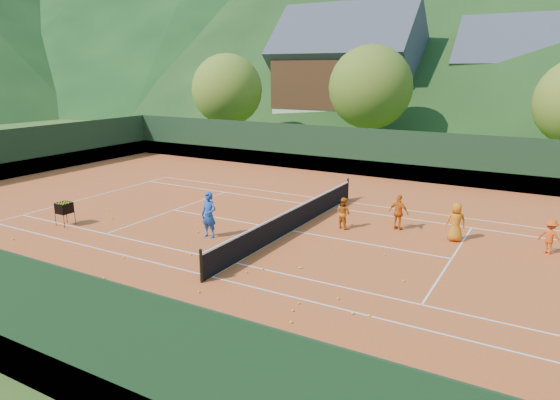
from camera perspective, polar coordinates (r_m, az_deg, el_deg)
The scene contains 45 objects.
ground at distance 20.73m, azimuth 1.41°, elevation -3.59°, with size 400.00×400.00×0.00m, color #315119.
clay_court at distance 20.72m, azimuth 1.41°, elevation -3.56°, with size 40.00×24.00×0.02m, color #C04E1F.
coach at distance 19.87m, azimuth -8.12°, elevation -1.71°, with size 0.67×0.44×1.83m, color #1A4AAA.
student_a at distance 21.03m, azimuth 7.27°, elevation -1.47°, with size 0.65×0.51×1.33m, color #CA6111.
student_b at distance 21.23m, azimuth 13.42°, elevation -1.38°, with size 0.88×0.37×1.50m, color orange.
student_c at distance 20.44m, azimuth 19.45°, elevation -2.39°, with size 0.75×0.49×1.53m, color orange.
student_d at distance 20.48m, azimuth 28.49°, elevation -3.70°, with size 0.83×0.48×1.29m, color #DB4B13.
tennis_ball_0 at distance 15.35m, azimuth -9.26°, elevation -10.31°, with size 0.07×0.07×0.07m, color yellow.
tennis_ball_1 at distance 16.77m, azimuth -24.32°, elevation -9.27°, with size 0.07×0.07×0.07m, color yellow.
tennis_ball_2 at distance 20.72m, azimuth -9.39°, elevation -3.63°, with size 0.07×0.07×0.07m, color yellow.
tennis_ball_3 at distance 17.59m, azimuth -22.85°, elevation -7.99°, with size 0.07×0.07×0.07m, color yellow.
tennis_ball_4 at distance 14.03m, azimuth 10.16°, elevation -12.86°, with size 0.07×0.07×0.07m, color yellow.
tennis_ball_5 at distance 12.41m, azimuth -2.49°, elevation -16.55°, with size 0.07×0.07×0.07m, color yellow.
tennis_ball_6 at distance 18.55m, azimuth -17.46°, elevation -6.33°, with size 0.07×0.07×0.07m, color yellow.
tennis_ball_7 at distance 13.50m, azimuth 1.27°, elevation -13.77°, with size 0.07×0.07×0.07m, color yellow.
tennis_ball_8 at distance 22.37m, azimuth -17.40°, elevation -2.75°, with size 0.07×0.07×0.07m, color yellow.
tennis_ball_9 at distance 23.54m, azimuth -18.65°, elevation -2.00°, with size 0.07×0.07×0.07m, color yellow.
tennis_ball_10 at distance 14.49m, azimuth 2.15°, elevation -11.69°, with size 0.07×0.07×0.07m, color yellow.
tennis_ball_11 at distance 18.38m, azimuth 11.86°, elevation -6.15°, with size 0.07×0.07×0.07m, color yellow.
tennis_ball_12 at distance 13.28m, azimuth -7.94°, elevation -14.43°, with size 0.07×0.07×0.07m, color yellow.
tennis_ball_13 at distance 22.23m, azimuth -28.20°, elevation -3.96°, with size 0.07×0.07×0.07m, color yellow.
tennis_ball_14 at distance 16.75m, azimuth -22.81°, elevation -9.13°, with size 0.07×0.07×0.07m, color yellow.
tennis_ball_15 at distance 14.07m, azimuth 8.29°, elevation -12.69°, with size 0.07×0.07×0.07m, color yellow.
tennis_ball_16 at distance 16.88m, azimuth -24.50°, elevation -9.13°, with size 0.07×0.07×0.07m, color yellow.
tennis_ball_17 at distance 22.28m, azimuth -9.43°, elevation -2.33°, with size 0.07×0.07×0.07m, color yellow.
tennis_ball_18 at distance 16.89m, azimuth 2.45°, elevation -7.73°, with size 0.07×0.07×0.07m, color yellow.
tennis_ball_19 at distance 16.56m, azimuth -3.86°, elevation -8.23°, with size 0.07×0.07×0.07m, color yellow.
tennis_ball_20 at distance 25.09m, azimuth -19.01°, elevation -1.03°, with size 0.07×0.07×0.07m, color yellow.
tennis_ball_21 at distance 16.79m, azimuth -1.99°, elevation -7.87°, with size 0.07×0.07×0.07m, color yellow.
tennis_ball_22 at distance 14.84m, azimuth 6.67°, elevation -11.11°, with size 0.07×0.07×0.07m, color yellow.
tennis_ball_23 at distance 16.88m, azimuth 2.27°, elevation -7.75°, with size 0.07×0.07×0.07m, color yellow.
tennis_ball_24 at distance 17.04m, azimuth -19.47°, elevation -8.40°, with size 0.07×0.07×0.07m, color yellow.
tennis_ball_25 at distance 18.86m, azimuth -7.36°, elevation -5.40°, with size 0.07×0.07×0.07m, color yellow.
tennis_ball_26 at distance 16.34m, azimuth 13.91°, elevation -8.97°, with size 0.07×0.07×0.07m, color yellow.
tennis_ball_27 at distance 18.31m, azimuth -10.17°, elevation -6.15°, with size 0.07×0.07×0.07m, color yellow.
tennis_ball_28 at distance 14.86m, azimuth -18.42°, elevation -11.78°, with size 0.07×0.07×0.07m, color yellow.
tennis_ball_29 at distance 14.09m, azimuth 1.48°, elevation -12.49°, with size 0.07×0.07×0.07m, color yellow.
court_lines at distance 20.72m, azimuth 1.41°, elevation -3.53°, with size 23.83×11.03×0.00m.
tennis_net at distance 20.57m, azimuth 1.42°, elevation -2.21°, with size 0.10×12.07×1.10m.
perimeter_fence at distance 20.37m, azimuth 1.43°, elevation -0.19°, with size 40.40×24.24×3.00m.
ball_hopper at distance 23.14m, azimuth -23.44°, elevation -0.89°, with size 0.57×0.57×1.00m.
chalet_left at distance 51.14m, azimuth 7.72°, elevation 13.56°, with size 13.80×9.93×12.92m.
chalet_mid at distance 51.48m, azimuth 26.57°, elevation 11.47°, with size 12.65×8.82×11.45m.
tree_a at distance 43.51m, azimuth -6.05°, elevation 12.43°, with size 6.00×6.00×7.88m.
tree_b at distance 39.67m, azimuth 10.32°, elevation 12.54°, with size 6.40×6.40×8.40m.
Camera 1 is at (9.31, -17.35, 6.47)m, focal length 32.00 mm.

